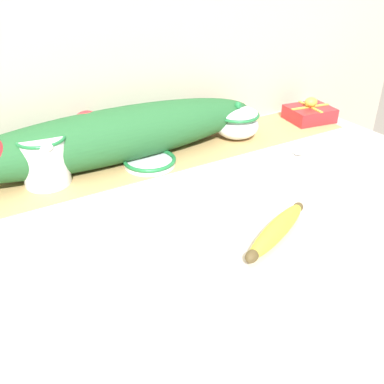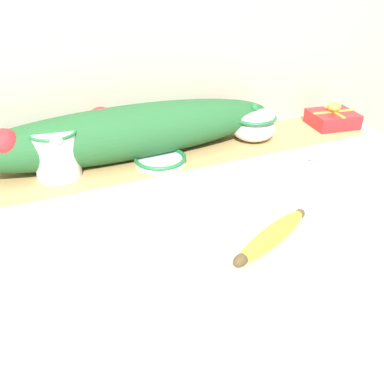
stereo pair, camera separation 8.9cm
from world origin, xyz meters
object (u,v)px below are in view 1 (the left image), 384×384
Objects in this scene: sugar_bowl at (237,122)px; banana at (277,230)px; small_dish at (150,162)px; cream_pitcher at (44,159)px; gift_box at (309,113)px; spoon at (294,154)px.

banana is (-0.23, -0.45, -0.03)m from sugar_bowl.
small_dish is at bearing -172.76° from sugar_bowl.
cream_pitcher is 1.05× the size of sugar_bowl.
cream_pitcher is 0.55m from sugar_bowl.
sugar_bowl is 0.50m from banana.
gift_box is (0.51, 0.44, 0.01)m from banana.
gift_box is at bearing -0.89° from sugar_bowl.
sugar_bowl is 0.66× the size of spoon.
banana is at bearing -139.21° from gift_box.
spoon is (0.36, -0.14, -0.01)m from small_dish.
cream_pitcher is 0.84m from gift_box.
cream_pitcher is 0.64m from spoon.
spoon is 0.28m from gift_box.
cream_pitcher is 0.99× the size of small_dish.
banana is 0.39m from spoon.
cream_pitcher is 0.61× the size of banana.
spoon is 1.28× the size of gift_box.
cream_pitcher is at bearing 170.97° from small_dish.
gift_box is at bearing 3.30° from small_dish.
gift_box is (0.83, -0.01, -0.04)m from cream_pitcher.
small_dish is at bearing 161.33° from spoon.
small_dish is at bearing -9.03° from cream_pitcher.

